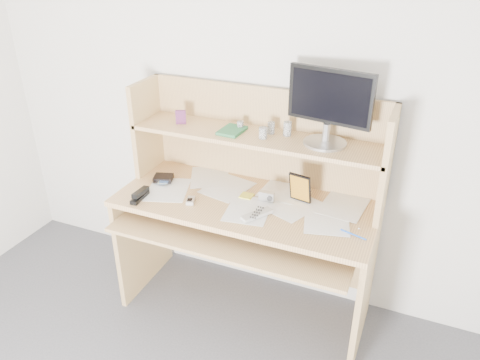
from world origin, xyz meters
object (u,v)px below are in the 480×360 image
at_px(desk, 251,203).
at_px(monitor, 329,105).
at_px(tv_remote, 257,215).
at_px(game_case, 300,188).
at_px(keyboard, 270,235).

distance_m(desk, monitor, 0.70).
bearing_deg(tv_remote, game_case, 87.21).
bearing_deg(game_case, monitor, 53.44).
height_order(game_case, monitor, monitor).
distance_m(desk, tv_remote, 0.25).
bearing_deg(desk, tv_remote, -60.71).
relative_size(keyboard, game_case, 2.37).
xyz_separation_m(keyboard, game_case, (0.08, 0.23, 0.18)).
relative_size(desk, monitor, 3.21).
xyz_separation_m(keyboard, tv_remote, (-0.08, 0.00, 0.10)).
height_order(desk, monitor, monitor).
xyz_separation_m(tv_remote, game_case, (0.16, 0.22, 0.08)).
relative_size(keyboard, monitor, 0.91).
relative_size(desk, keyboard, 3.51).
relative_size(tv_remote, game_case, 1.05).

